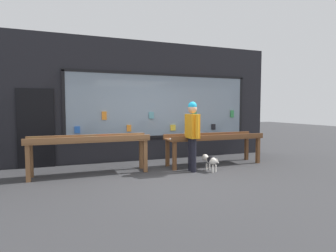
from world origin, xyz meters
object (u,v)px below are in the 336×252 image
Objects in this scene: display_table_right at (214,140)px; person_browsing at (192,130)px; display_table_left at (90,143)px; small_dog at (210,160)px.

display_table_right is 1.10m from person_browsing.
display_table_left is at bearing 79.12° from person_browsing.
display_table_left is at bearing 67.28° from small_dog.
display_table_left is 2.48m from person_browsing.
person_browsing reaches higher than display_table_left.
display_table_right is (3.32, -0.00, -0.05)m from display_table_left.
small_dog is at bearing -103.07° from person_browsing.
small_dog is (-0.46, -0.64, -0.43)m from display_table_right.
small_dog is at bearing -125.86° from display_table_right.
person_browsing is at bearing 65.44° from small_dog.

